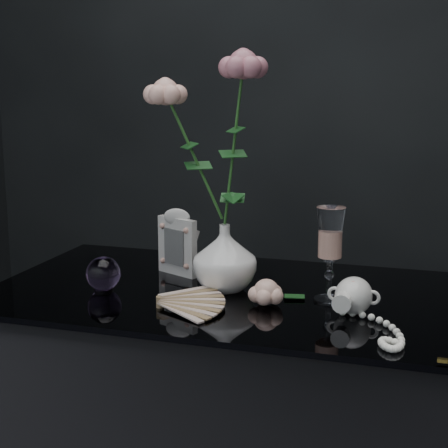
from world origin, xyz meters
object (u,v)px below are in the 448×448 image
(picture_frame, at_px, (177,242))
(loose_rose, at_px, (266,292))
(wine_glass, at_px, (330,255))
(pearl_jar, at_px, (354,294))
(vase, at_px, (225,258))
(paperweight, at_px, (103,274))

(picture_frame, relative_size, loose_rose, 0.99)
(wine_glass, bearing_deg, picture_frame, 165.49)
(wine_glass, xyz_separation_m, pearl_jar, (0.06, -0.06, -0.06))
(vase, distance_m, wine_glass, 0.23)
(wine_glass, distance_m, paperweight, 0.48)
(picture_frame, bearing_deg, loose_rose, -7.47)
(wine_glass, xyz_separation_m, paperweight, (-0.47, -0.07, -0.06))
(picture_frame, bearing_deg, paperweight, -98.33)
(loose_rose, relative_size, pearl_jar, 0.60)
(picture_frame, height_order, pearl_jar, picture_frame)
(wine_glass, relative_size, picture_frame, 1.25)
(vase, height_order, pearl_jar, vase)
(wine_glass, relative_size, paperweight, 2.64)
(wine_glass, xyz_separation_m, loose_rose, (-0.12, -0.06, -0.07))
(wine_glass, distance_m, loose_rose, 0.15)
(picture_frame, distance_m, pearl_jar, 0.45)
(loose_rose, height_order, pearl_jar, pearl_jar)
(vase, distance_m, paperweight, 0.26)
(wine_glass, bearing_deg, paperweight, -171.65)
(vase, height_order, loose_rose, vase)
(paperweight, relative_size, pearl_jar, 0.28)
(vase, xyz_separation_m, wine_glass, (0.22, -0.01, 0.03))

